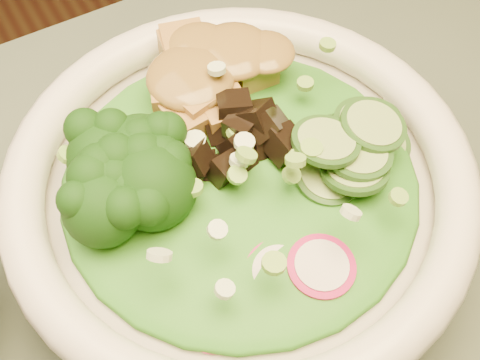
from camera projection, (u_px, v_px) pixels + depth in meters
salad_bowl at (240, 198)px, 0.44m from camera, size 0.30×0.30×0.08m
lettuce_bed at (240, 179)px, 0.42m from camera, size 0.23×0.23×0.03m
broccoli_florets at (128, 193)px, 0.39m from camera, size 0.10×0.09×0.05m
radish_slices at (283, 276)px, 0.38m from camera, size 0.13×0.06×0.02m
cucumber_slices at (351, 141)px, 0.42m from camera, size 0.09×0.09×0.04m
mushroom_heap at (234, 147)px, 0.42m from camera, size 0.09×0.09×0.04m
tofu_cubes at (213, 83)px, 0.45m from camera, size 0.11×0.08×0.04m
peanut_sauce at (212, 68)px, 0.44m from camera, size 0.08×0.06×0.02m
scallion_garnish at (240, 153)px, 0.40m from camera, size 0.21×0.21×0.03m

